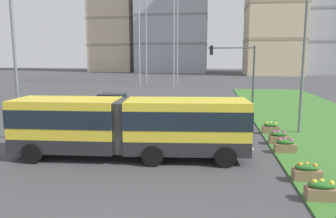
% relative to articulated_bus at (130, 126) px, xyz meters
% --- Properties ---
extents(articulated_bus, '(11.97, 3.48, 3.00)m').
position_rel_articulated_bus_xyz_m(articulated_bus, '(0.00, 0.00, 0.00)').
color(articulated_bus, yellow).
rests_on(articulated_bus, ground).
extents(car_black_sedan, '(4.56, 2.38, 1.58)m').
position_rel_articulated_bus_xyz_m(car_black_sedan, '(-5.22, 14.15, -0.90)').
color(car_black_sedan, black).
rests_on(car_black_sedan, ground).
extents(flower_planter_1, '(1.10, 0.56, 0.74)m').
position_rel_articulated_bus_xyz_m(flower_planter_1, '(7.99, -4.11, -1.23)').
color(flower_planter_1, '#937051').
rests_on(flower_planter_1, grass_median).
extents(flower_planter_2, '(1.10, 0.56, 0.74)m').
position_rel_articulated_bus_xyz_m(flower_planter_2, '(7.99, -2.22, -1.23)').
color(flower_planter_2, '#937051').
rests_on(flower_planter_2, grass_median).
extents(flower_planter_3, '(1.10, 0.56, 0.74)m').
position_rel_articulated_bus_xyz_m(flower_planter_3, '(7.99, 1.87, -1.23)').
color(flower_planter_3, '#937051').
rests_on(flower_planter_3, grass_median).
extents(flower_planter_4, '(1.10, 0.56, 0.74)m').
position_rel_articulated_bus_xyz_m(flower_planter_4, '(7.99, 3.64, -1.23)').
color(flower_planter_4, '#937051').
rests_on(flower_planter_4, grass_median).
extents(flower_planter_5, '(1.10, 0.56, 0.74)m').
position_rel_articulated_bus_xyz_m(flower_planter_5, '(7.99, 6.27, -1.23)').
color(flower_planter_5, '#937051').
rests_on(flower_planter_5, grass_median).
extents(traffic_light_far_right, '(4.03, 0.28, 6.03)m').
position_rel_articulated_bus_xyz_m(traffic_light_far_right, '(6.28, 13.28, 2.50)').
color(traffic_light_far_right, '#474C51').
rests_on(traffic_light_far_right, ground).
extents(streetlight_left, '(0.70, 0.28, 8.77)m').
position_rel_articulated_bus_xyz_m(streetlight_left, '(-7.68, 2.67, 3.18)').
color(streetlight_left, slate).
rests_on(streetlight_left, ground).
extents(streetlight_median, '(0.70, 0.28, 10.13)m').
position_rel_articulated_bus_xyz_m(streetlight_median, '(9.89, 6.67, 3.86)').
color(streetlight_median, slate).
rests_on(streetlight_median, ground).
extents(apartment_tower_westcentre, '(22.10, 15.64, 42.57)m').
position_rel_articulated_bus_xyz_m(apartment_tower_westcentre, '(-8.79, 90.77, 19.65)').
color(apartment_tower_westcentre, '#9EA3AD').
rests_on(apartment_tower_westcentre, ground).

